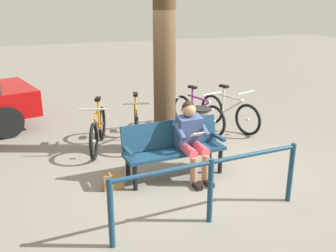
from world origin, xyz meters
The scene contains 12 objects.
ground_plane centered at (0.00, 0.00, 0.00)m, with size 40.00×40.00×0.00m, color slate.
bench centered at (0.28, 0.12, 0.51)m, with size 1.62×0.54×0.87m.
person_reading centered at (0.04, 0.27, 0.66)m, with size 0.50×0.78×1.20m.
handbag centered at (1.28, 0.23, 0.12)m, with size 0.30×0.14×0.24m, color olive.
tree_trunk centered at (0.02, -0.91, 1.74)m, with size 0.39×0.39×3.49m, color #4C3823.
litter_bin centered at (-0.65, -0.80, 0.38)m, with size 0.40×0.40×0.77m.
bicycle_orange centered at (-1.71, -1.53, 0.36)m, with size 0.64×1.62×0.94m.
bicycle_purple centered at (-1.04, -1.70, 0.36)m, with size 0.58×1.64×0.94m.
bicycle_red centered at (-0.31, -1.71, 0.36)m, with size 0.61×1.63×0.94m.
bicycle_silver centered at (0.37, -1.54, 0.36)m, with size 0.61×1.63×0.94m.
bicycle_green centered at (1.14, -1.44, 0.36)m, with size 0.69×1.60×0.94m.
railing_fence centered at (0.36, 1.53, 0.57)m, with size 2.59×0.18×0.85m.
Camera 1 is at (2.38, 5.19, 2.66)m, focal length 40.37 mm.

